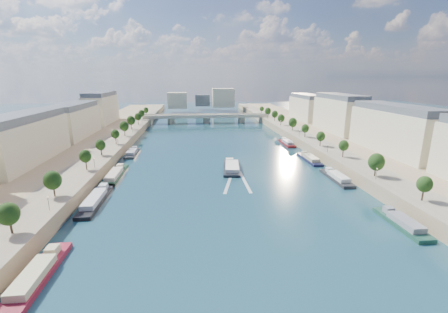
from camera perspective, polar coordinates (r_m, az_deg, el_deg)
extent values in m
plane|color=#0C2C37|center=(156.52, -1.19, -0.17)|extent=(700.00, 700.00, 0.00)
cube|color=#9E8460|center=(166.45, -26.73, 0.01)|extent=(44.00, 520.00, 5.00)
cube|color=#9E8460|center=(176.82, 22.75, 1.25)|extent=(44.00, 520.00, 5.00)
cube|color=gray|center=(161.10, -21.85, 1.03)|extent=(14.00, 520.00, 0.10)
cube|color=gray|center=(169.62, 18.38, 2.00)|extent=(14.00, 520.00, 0.10)
cylinder|color=#382B1E|center=(87.60, -35.10, -10.72)|extent=(0.50, 0.50, 3.82)
ellipsoid|color=black|center=(86.27, -35.46, -8.54)|extent=(4.80, 4.80, 5.52)
cylinder|color=#382B1E|center=(107.44, -29.07, -5.41)|extent=(0.50, 0.50, 3.82)
ellipsoid|color=black|center=(106.36, -29.32, -3.59)|extent=(4.80, 4.80, 5.52)
cylinder|color=#382B1E|center=(128.70, -25.04, -1.77)|extent=(0.50, 0.50, 3.82)
ellipsoid|color=black|center=(127.80, -25.22, -0.23)|extent=(4.80, 4.80, 5.52)
cylinder|color=#382B1E|center=(150.79, -22.18, 0.83)|extent=(0.50, 0.50, 3.82)
ellipsoid|color=black|center=(150.02, -22.32, 2.16)|extent=(4.80, 4.80, 5.52)
cylinder|color=#382B1E|center=(173.38, -20.06, 2.76)|extent=(0.50, 0.50, 3.82)
ellipsoid|color=black|center=(172.72, -20.17, 3.92)|extent=(4.80, 4.80, 5.52)
cylinder|color=#382B1E|center=(196.31, -18.43, 4.23)|extent=(0.50, 0.50, 3.82)
ellipsoid|color=black|center=(195.72, -18.51, 5.27)|extent=(4.80, 4.80, 5.52)
cylinder|color=#382B1E|center=(219.47, -17.13, 5.40)|extent=(0.50, 0.50, 3.82)
ellipsoid|color=black|center=(218.95, -17.20, 6.32)|extent=(4.80, 4.80, 5.52)
cylinder|color=#382B1E|center=(242.79, -16.08, 6.34)|extent=(0.50, 0.50, 3.82)
ellipsoid|color=black|center=(242.32, -16.14, 7.18)|extent=(4.80, 4.80, 5.52)
cylinder|color=#382B1E|center=(266.24, -15.21, 7.11)|extent=(0.50, 0.50, 3.82)
ellipsoid|color=black|center=(265.80, -15.27, 7.88)|extent=(4.80, 4.80, 5.52)
cylinder|color=#382B1E|center=(289.77, -14.48, 7.76)|extent=(0.50, 0.50, 3.82)
ellipsoid|color=black|center=(289.37, -14.53, 8.46)|extent=(4.80, 4.80, 5.52)
cylinder|color=#382B1E|center=(107.49, 33.56, -6.04)|extent=(0.50, 0.50, 3.82)
ellipsoid|color=black|center=(106.41, 33.83, -4.22)|extent=(4.80, 4.80, 5.52)
cylinder|color=#382B1E|center=(125.73, 26.79, -2.35)|extent=(0.50, 0.50, 3.82)
ellipsoid|color=black|center=(124.81, 26.98, -0.77)|extent=(4.80, 4.80, 5.52)
cylinder|color=#382B1E|center=(145.65, 21.82, 0.40)|extent=(0.50, 0.50, 3.82)
ellipsoid|color=black|center=(144.85, 21.96, 1.77)|extent=(4.80, 4.80, 5.52)
cylinder|color=#382B1E|center=(166.64, 18.08, 2.46)|extent=(0.50, 0.50, 3.82)
ellipsoid|color=black|center=(165.95, 18.17, 3.67)|extent=(4.80, 4.80, 5.52)
cylinder|color=#382B1E|center=(188.36, 15.17, 4.05)|extent=(0.50, 0.50, 3.82)
ellipsoid|color=black|center=(187.74, 15.25, 5.13)|extent=(4.80, 4.80, 5.52)
cylinder|color=#382B1E|center=(210.57, 12.87, 5.31)|extent=(0.50, 0.50, 3.82)
ellipsoid|color=black|center=(210.02, 12.93, 6.27)|extent=(4.80, 4.80, 5.52)
cylinder|color=#382B1E|center=(233.14, 11.00, 6.31)|extent=(0.50, 0.50, 3.82)
ellipsoid|color=black|center=(232.64, 11.05, 7.19)|extent=(4.80, 4.80, 5.52)
cylinder|color=#382B1E|center=(255.96, 9.46, 7.13)|extent=(0.50, 0.50, 3.82)
ellipsoid|color=black|center=(255.51, 9.49, 7.93)|extent=(4.80, 4.80, 5.52)
cylinder|color=#382B1E|center=(278.99, 8.17, 7.82)|extent=(0.50, 0.50, 3.82)
ellipsoid|color=black|center=(278.57, 8.19, 8.55)|extent=(4.80, 4.80, 5.52)
cylinder|color=#382B1E|center=(302.16, 7.07, 8.39)|extent=(0.50, 0.50, 3.82)
ellipsoid|color=black|center=(301.78, 7.09, 9.07)|extent=(4.80, 4.80, 5.52)
cylinder|color=black|center=(96.18, -30.42, -7.80)|extent=(0.14, 0.14, 4.00)
sphere|color=#FFE5B2|center=(95.47, -30.58, -6.64)|extent=(0.36, 0.36, 0.36)
cylinder|color=black|center=(131.53, -23.47, -1.22)|extent=(0.14, 0.14, 4.00)
sphere|color=#FFE5B2|center=(131.00, -23.57, -0.34)|extent=(0.36, 0.36, 0.36)
cylinder|color=black|center=(168.96, -19.56, 2.53)|extent=(0.14, 0.14, 4.00)
sphere|color=#FFE5B2|center=(168.55, -19.62, 3.23)|extent=(0.36, 0.36, 0.36)
cylinder|color=black|center=(207.36, -17.07, 4.90)|extent=(0.14, 0.14, 4.00)
sphere|color=#FFE5B2|center=(207.02, -17.11, 5.47)|extent=(0.36, 0.36, 0.36)
cylinder|color=black|center=(246.26, -15.35, 6.52)|extent=(0.14, 0.14, 4.00)
sphere|color=#FFE5B2|center=(245.98, -15.38, 7.01)|extent=(0.36, 0.36, 0.36)
cylinder|color=black|center=(120.38, 27.04, -3.06)|extent=(0.14, 0.14, 4.00)
sphere|color=#FFE5B2|center=(119.80, 27.16, -2.10)|extent=(0.36, 0.36, 0.36)
cylinder|color=black|center=(154.07, 19.14, 1.43)|extent=(0.14, 0.14, 4.00)
sphere|color=#FFE5B2|center=(153.63, 19.21, 2.19)|extent=(0.36, 0.36, 0.36)
cylinder|color=black|center=(190.23, 14.15, 4.25)|extent=(0.14, 0.14, 4.00)
sphere|color=#FFE5B2|center=(189.87, 14.19, 4.87)|extent=(0.36, 0.36, 0.36)
cylinder|color=black|center=(227.67, 10.76, 6.14)|extent=(0.14, 0.14, 4.00)
sphere|color=#FFE5B2|center=(227.37, 10.78, 6.67)|extent=(0.36, 0.36, 0.36)
cylinder|color=black|center=(265.86, 8.31, 7.48)|extent=(0.14, 0.14, 4.00)
sphere|color=#FFE5B2|center=(265.60, 8.33, 7.93)|extent=(0.36, 0.36, 0.36)
cube|color=beige|center=(154.25, -33.95, 2.75)|extent=(16.00, 52.00, 20.00)
cube|color=#474C54|center=(152.74, -34.58, 7.00)|extent=(14.72, 50.44, 3.20)
cube|color=beige|center=(206.53, -26.63, 6.19)|extent=(16.00, 52.00, 20.00)
cube|color=#474C54|center=(205.40, -27.01, 9.38)|extent=(14.72, 50.44, 3.20)
cube|color=beige|center=(261.24, -22.28, 8.18)|extent=(16.00, 52.00, 20.00)
cube|color=#474C54|center=(260.35, -22.53, 10.71)|extent=(14.72, 50.44, 3.20)
cube|color=beige|center=(167.32, 29.84, 4.09)|extent=(16.00, 52.00, 20.00)
cube|color=#474C54|center=(165.92, 30.36, 8.01)|extent=(14.72, 50.44, 3.20)
cube|color=beige|center=(216.47, 21.02, 7.11)|extent=(16.00, 52.00, 20.00)
cube|color=#474C54|center=(215.39, 21.31, 10.16)|extent=(14.72, 50.44, 3.20)
cube|color=beige|center=(269.16, 15.50, 8.91)|extent=(16.00, 52.00, 20.00)
cube|color=#474C54|center=(268.30, 15.67, 11.37)|extent=(14.72, 50.44, 3.20)
cube|color=beige|center=(362.03, -8.85, 10.52)|extent=(22.00, 18.00, 18.00)
cube|color=beige|center=(373.31, -0.17, 11.13)|extent=(26.00, 20.00, 22.00)
cube|color=#474C54|center=(386.88, -4.15, 10.64)|extent=(18.00, 16.00, 14.00)
cube|color=#C1B79E|center=(274.01, -3.32, 7.66)|extent=(112.00, 11.00, 2.20)
cube|color=#C1B79E|center=(268.86, -3.28, 7.85)|extent=(112.00, 0.80, 0.90)
cube|color=#C1B79E|center=(278.78, -3.38, 8.10)|extent=(112.00, 0.80, 0.90)
cylinder|color=#C1B79E|center=(274.92, -10.03, 6.71)|extent=(6.40, 6.40, 5.00)
cylinder|color=#C1B79E|center=(274.50, -3.31, 6.90)|extent=(6.40, 6.40, 5.00)
cylinder|color=#C1B79E|center=(277.78, 3.34, 6.99)|extent=(6.40, 6.40, 5.00)
cube|color=#C1B79E|center=(277.07, -14.19, 6.55)|extent=(6.00, 12.00, 5.00)
cube|color=#C1B79E|center=(281.67, 7.39, 7.01)|extent=(6.00, 12.00, 5.00)
cube|color=black|center=(136.81, 1.44, -2.29)|extent=(9.95, 25.54, 1.78)
cube|color=silver|center=(134.43, 1.55, -1.85)|extent=(7.67, 16.74, 1.60)
cube|color=silver|center=(143.41, 1.06, -0.73)|extent=(3.88, 3.38, 1.80)
cube|color=silver|center=(120.52, 0.95, -4.84)|extent=(7.30, 25.55, 0.04)
cube|color=silver|center=(121.42, 3.96, -4.72)|extent=(1.36, 26.01, 0.04)
cube|color=maroon|center=(77.86, -31.89, -18.91)|extent=(5.00, 24.10, 1.80)
cube|color=beige|center=(75.56, -32.73, -18.59)|extent=(4.10, 13.25, 1.60)
cube|color=beige|center=(82.50, -29.88, -15.21)|extent=(2.50, 2.89, 1.80)
cube|color=black|center=(110.91, -23.07, -7.74)|extent=(5.00, 28.92, 1.80)
cube|color=silver|center=(108.26, -23.51, -7.37)|extent=(4.10, 15.90, 1.60)
cube|color=silver|center=(118.03, -21.96, -5.34)|extent=(2.50, 3.47, 1.80)
cube|color=#194025|center=(134.44, -19.93, -3.52)|extent=(5.00, 28.39, 1.80)
cube|color=beige|center=(131.84, -20.23, -3.13)|extent=(4.10, 15.62, 1.60)
cube|color=beige|center=(141.82, -19.20, -1.75)|extent=(2.50, 3.41, 1.80)
cube|color=#2B2C2E|center=(169.65, -17.01, 0.46)|extent=(5.00, 21.20, 1.80)
cube|color=#95949C|center=(167.64, -17.16, 0.88)|extent=(4.10, 11.66, 1.60)
cube|color=#95949C|center=(175.31, -16.67, 1.55)|extent=(2.50, 2.54, 1.80)
cube|color=#1B4436|center=(100.31, 30.66, -11.11)|extent=(5.00, 20.01, 1.80)
cube|color=gray|center=(98.50, 31.34, -10.59)|extent=(4.10, 11.01, 1.60)
cube|color=gray|center=(103.98, 28.85, -8.88)|extent=(2.50, 2.40, 1.80)
cube|color=#27282A|center=(131.41, 20.59, -4.00)|extent=(5.00, 22.34, 1.80)
cube|color=silver|center=(129.39, 21.01, -3.54)|extent=(4.10, 12.29, 1.60)
cube|color=silver|center=(136.59, 19.44, -2.40)|extent=(2.50, 2.68, 1.80)
cube|color=#181936|center=(156.83, 15.95, -0.61)|extent=(5.00, 23.38, 1.80)
cube|color=beige|center=(154.72, 16.25, -0.19)|extent=(4.10, 12.86, 1.60)
cube|color=beige|center=(162.68, 15.10, 0.65)|extent=(2.50, 2.81, 1.80)
cube|color=maroon|center=(190.57, 11.90, 2.35)|extent=(5.00, 20.73, 1.80)
cube|color=#A1A5AD|center=(188.68, 12.08, 2.74)|extent=(4.10, 11.40, 1.60)
cube|color=#A1A5AD|center=(196.00, 11.39, 3.26)|extent=(2.50, 2.49, 1.80)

